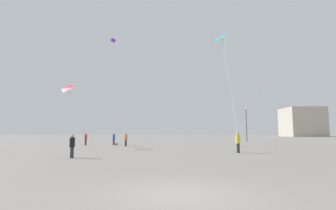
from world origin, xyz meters
TOP-DOWN VIEW (x-y plane):
  - ground_plane at (0.00, 0.00)m, footprint 300.00×300.00m
  - person_in_blue at (-7.16, 27.40)m, footprint 0.36×0.36m
  - person_in_yellow at (5.82, 14.21)m, footprint 0.38×0.38m
  - person_in_black at (-6.67, 10.19)m, footprint 0.35×0.35m
  - person_in_red at (-10.96, 27.52)m, footprint 0.36×0.36m
  - person_in_orange at (-5.10, 24.32)m, footprint 0.36×0.36m
  - kite_crimson_delta at (-11.62, 21.96)m, footprint 1.72×6.34m
  - kite_lime_delta at (7.19, 23.64)m, footprint 1.82×10.43m
  - kite_cyan_delta at (5.46, 18.20)m, footprint 1.57×4.93m
  - kite_violet_diamond at (-7.95, 29.51)m, footprint 1.22×2.63m
  - kite_emerald_diamond at (15.34, 33.26)m, footprint 10.30×20.10m
  - building_left_hall at (53.00, 90.69)m, footprint 13.52×14.08m
  - lamppost_east at (14.56, 38.73)m, footprint 0.36×0.36m
  - handbag_beside_flyer at (-6.81, 27.50)m, footprint 0.33×0.31m

SIDE VIEW (x-z plane):
  - ground_plane at x=0.00m, z-range 0.00..0.00m
  - handbag_beside_flyer at x=-6.81m, z-range 0.00..0.24m
  - person_in_black at x=-6.67m, z-range 0.08..1.69m
  - person_in_red at x=-10.96m, z-range 0.08..1.72m
  - person_in_blue at x=-7.16m, z-range 0.08..1.73m
  - person_in_orange at x=-5.10m, z-range 0.08..1.73m
  - person_in_yellow at x=5.82m, z-range 0.08..1.82m
  - lamppost_east at x=14.56m, z-range 0.93..7.18m
  - building_left_hall at x=53.00m, z-range 0.00..11.00m
  - kite_crimson_delta at x=-11.62m, z-range 3.76..9.65m
  - kite_emerald_diamond at x=15.34m, z-range 4.40..11.66m
  - kite_cyan_delta at x=5.46m, z-range 6.13..16.76m
  - kite_lime_delta at x=7.19m, z-range 6.58..18.94m
  - kite_violet_diamond at x=-7.95m, z-range 7.75..22.05m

